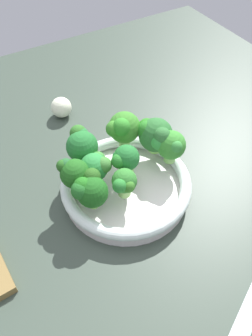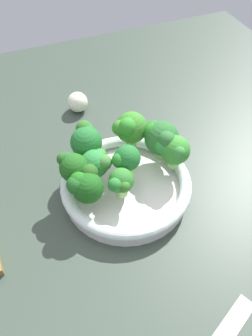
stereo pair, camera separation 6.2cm
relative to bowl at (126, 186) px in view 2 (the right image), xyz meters
The scene contains 12 objects.
ground_plane 6.28cm from the bowl, 48.00° to the left, with size 130.00×130.00×2.50cm, color #374439.
bowl is the anchor object (origin of this frame).
broccoli_floret_0 11.14cm from the bowl, behind, with size 6.18×5.57×6.77cm.
broccoli_floret_1 6.62cm from the bowl, 54.32° to the left, with size 4.96×4.97×5.77cm.
broccoli_floret_2 10.08cm from the bowl, 12.57° to the left, with size 6.12×6.21×6.38cm.
broccoli_floret_3 6.07cm from the bowl, 112.26° to the right, with size 5.43×4.76×6.71cm.
broccoli_floret_4 10.97cm from the bowl, 116.74° to the right, with size 7.01×6.16×8.00cm.
broccoli_floret_5 11.18cm from the bowl, 15.68° to the right, with size 5.19×5.38×6.91cm.
broccoli_floret_6 7.69cm from the bowl, 29.31° to the right, with size 5.66×5.15×5.96cm.
broccoli_floret_7 11.35cm from the bowl, 58.66° to the right, with size 5.90×6.71×7.45cm.
broccoli_floret_8 11.17cm from the bowl, 155.75° to the right, with size 6.61×7.94×7.37cm.
garlic_bulb 27.59cm from the bowl, 87.36° to the right, with size 4.78×4.78×4.78cm, color #EBEECE.
Camera 2 is at (11.75, 34.26, 52.98)cm, focal length 37.12 mm.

